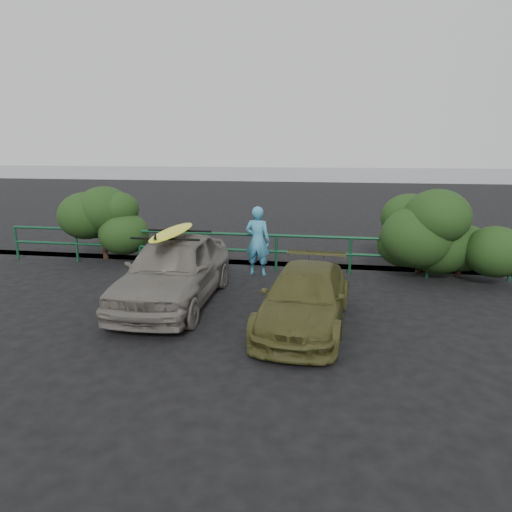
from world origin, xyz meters
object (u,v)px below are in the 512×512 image
(sedan, at_px, (174,270))
(olive_vehicle, at_px, (305,298))
(surfboard, at_px, (173,232))
(guardrail, at_px, (241,251))
(man, at_px, (258,241))

(sedan, xyz_separation_m, olive_vehicle, (2.90, -0.84, -0.20))
(sedan, distance_m, surfboard, 0.83)
(sedan, bearing_deg, guardrail, 73.19)
(sedan, xyz_separation_m, man, (1.40, 2.58, 0.18))
(guardrail, bearing_deg, surfboard, -105.48)
(guardrail, bearing_deg, olive_vehicle, -62.02)
(sedan, relative_size, olive_vehicle, 1.16)
(man, distance_m, surfboard, 3.00)
(man, relative_size, surfboard, 0.76)
(sedan, height_order, olive_vehicle, sedan)
(surfboard, bearing_deg, sedan, -91.33)
(man, bearing_deg, olive_vehicle, 121.31)
(guardrail, xyz_separation_m, surfboard, (-0.84, -3.04, 1.06))
(guardrail, height_order, man, man)
(guardrail, distance_m, sedan, 3.16)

